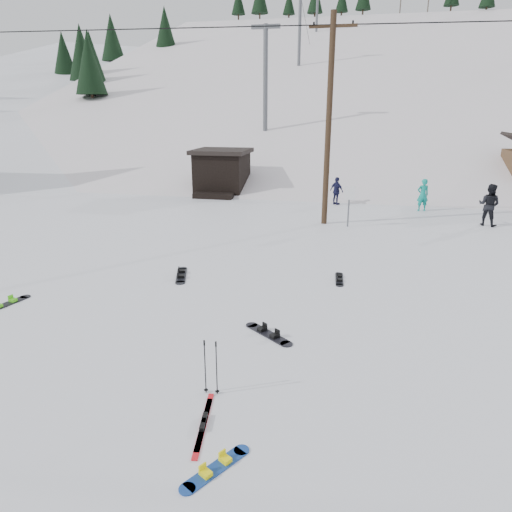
# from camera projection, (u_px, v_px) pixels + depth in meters

# --- Properties ---
(ground) EXTENTS (200.00, 200.00, 0.00)m
(ground) POSITION_uv_depth(u_px,v_px,m) (167.00, 385.00, 8.82)
(ground) COLOR white
(ground) RESTS_ON ground
(ski_slope) EXTENTS (60.00, 85.24, 65.97)m
(ski_slope) POSITION_uv_depth(u_px,v_px,m) (327.00, 238.00, 63.66)
(ski_slope) COLOR white
(ski_slope) RESTS_ON ground
(ridge_left) EXTENTS (47.54, 95.03, 58.38)m
(ridge_left) POSITION_uv_depth(u_px,v_px,m) (66.00, 230.00, 64.13)
(ridge_left) COLOR white
(ridge_left) RESTS_ON ground
(treeline_left) EXTENTS (20.00, 64.00, 10.00)m
(treeline_left) POSITION_uv_depth(u_px,v_px,m) (28.00, 156.00, 52.92)
(treeline_left) COLOR black
(treeline_left) RESTS_ON ground
(treeline_crest) EXTENTS (50.00, 6.00, 10.00)m
(treeline_crest) POSITION_uv_depth(u_px,v_px,m) (341.00, 137.00, 88.85)
(treeline_crest) COLOR black
(treeline_crest) RESTS_ON ski_slope
(utility_pole) EXTENTS (2.00, 0.26, 9.00)m
(utility_pole) POSITION_uv_depth(u_px,v_px,m) (329.00, 120.00, 20.01)
(utility_pole) COLOR #3A2819
(utility_pole) RESTS_ON ground
(trail_sign) EXTENTS (0.50, 0.09, 1.85)m
(trail_sign) POSITION_uv_depth(u_px,v_px,m) (349.00, 199.00, 20.44)
(trail_sign) COLOR #595B60
(trail_sign) RESTS_ON ground
(lift_hut) EXTENTS (3.40, 4.10, 2.75)m
(lift_hut) POSITION_uv_depth(u_px,v_px,m) (222.00, 172.00, 28.90)
(lift_hut) COLOR black
(lift_hut) RESTS_ON ground
(lift_tower_near) EXTENTS (2.20, 0.36, 8.00)m
(lift_tower_near) POSITION_uv_depth(u_px,v_px,m) (266.00, 72.00, 35.15)
(lift_tower_near) COLOR #595B60
(lift_tower_near) RESTS_ON ski_slope
(lift_tower_mid) EXTENTS (2.20, 0.36, 8.00)m
(lift_tower_mid) POSITION_uv_depth(u_px,v_px,m) (300.00, 24.00, 51.77)
(lift_tower_mid) COLOR #595B60
(lift_tower_mid) RESTS_ON ski_slope
(lift_tower_far) EXTENTS (2.20, 0.36, 8.00)m
(lift_tower_far) POSITION_uv_depth(u_px,v_px,m) (317.00, 0.00, 68.40)
(lift_tower_far) COLOR #595B60
(lift_tower_far) RESTS_ON ski_slope
(hero_snowboard) EXTENTS (0.81, 1.15, 0.09)m
(hero_snowboard) POSITION_uv_depth(u_px,v_px,m) (216.00, 468.00, 6.75)
(hero_snowboard) COLOR #18419C
(hero_snowboard) RESTS_ON ground
(hero_skis) EXTENTS (0.36, 1.70, 0.09)m
(hero_skis) POSITION_uv_depth(u_px,v_px,m) (204.00, 423.00, 7.71)
(hero_skis) COLOR red
(hero_skis) RESTS_ON ground
(ski_poles) EXTENTS (0.30, 0.08, 1.09)m
(ski_poles) POSITION_uv_depth(u_px,v_px,m) (211.00, 367.00, 8.41)
(ski_poles) COLOR black
(ski_poles) RESTS_ON ground
(board_scatter_b) EXTENTS (0.72, 1.57, 0.11)m
(board_scatter_b) POSITION_uv_depth(u_px,v_px,m) (181.00, 275.00, 14.64)
(board_scatter_b) COLOR black
(board_scatter_b) RESTS_ON ground
(board_scatter_c) EXTENTS (0.57, 1.45, 0.10)m
(board_scatter_c) POSITION_uv_depth(u_px,v_px,m) (6.00, 304.00, 12.45)
(board_scatter_c) COLOR black
(board_scatter_c) RESTS_ON ground
(board_scatter_d) EXTENTS (1.27, 1.05, 0.11)m
(board_scatter_d) POSITION_uv_depth(u_px,v_px,m) (268.00, 334.00, 10.80)
(board_scatter_d) COLOR black
(board_scatter_d) RESTS_ON ground
(board_scatter_f) EXTENTS (0.30, 1.28, 0.09)m
(board_scatter_f) POSITION_uv_depth(u_px,v_px,m) (339.00, 279.00, 14.31)
(board_scatter_f) COLOR black
(board_scatter_f) RESTS_ON ground
(skier_teal) EXTENTS (0.70, 0.55, 1.69)m
(skier_teal) POSITION_uv_depth(u_px,v_px,m) (423.00, 195.00, 23.87)
(skier_teal) COLOR #0E9181
(skier_teal) RESTS_ON ground
(skier_dark) EXTENTS (1.17, 1.11, 1.92)m
(skier_dark) POSITION_uv_depth(u_px,v_px,m) (489.00, 205.00, 20.78)
(skier_dark) COLOR black
(skier_dark) RESTS_ON ground
(skier_navy) EXTENTS (0.94, 0.85, 1.54)m
(skier_navy) POSITION_uv_depth(u_px,v_px,m) (337.00, 191.00, 25.47)
(skier_navy) COLOR #18193E
(skier_navy) RESTS_ON ground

